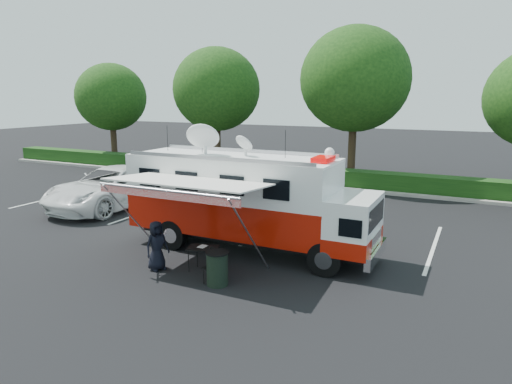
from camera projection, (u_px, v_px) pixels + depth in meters
ground_plane at (249, 250)px, 15.23m from camera, size 120.00×120.00×0.00m
back_border at (374, 97)px, 25.02m from camera, size 60.00×6.14×8.87m
stall_lines at (272, 226)px, 18.08m from camera, size 24.12×5.50×0.01m
command_truck at (247, 200)px, 14.90m from camera, size 8.37×2.30×4.02m
awning at (185, 185)px, 12.95m from camera, size 4.57×2.38×2.76m
white_suv at (115, 207)px, 21.20m from camera, size 3.41×6.80×1.85m
person at (158, 269)px, 13.56m from camera, size 0.71×0.85×1.48m
folding_table at (203, 249)px, 13.27m from camera, size 1.02×0.85×0.75m
folding_chair at (214, 263)px, 12.57m from camera, size 0.51×0.53×0.94m
trash_bin at (217, 268)px, 12.37m from camera, size 0.63×0.63×0.94m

